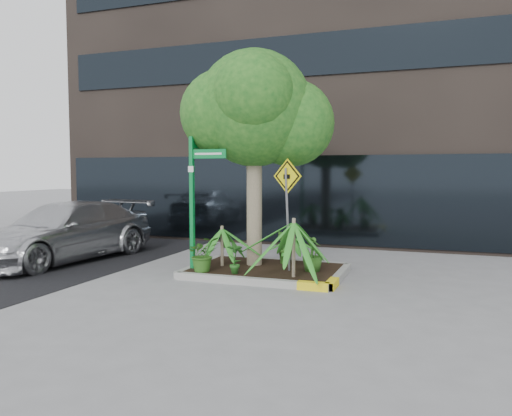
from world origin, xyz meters
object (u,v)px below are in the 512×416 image
(tree, at_px, (254,109))
(parked_car, at_px, (65,231))
(street_sign_post, at_px, (196,190))
(cattle_sign, at_px, (287,195))

(tree, relative_size, parked_car, 0.98)
(street_sign_post, relative_size, cattle_sign, 1.27)
(cattle_sign, bearing_deg, parked_car, -158.76)
(tree, bearing_deg, cattle_sign, -28.52)
(parked_car, bearing_deg, street_sign_post, 0.88)
(tree, distance_m, parked_car, 5.74)
(street_sign_post, height_order, cattle_sign, street_sign_post)
(parked_car, bearing_deg, cattle_sign, 6.12)
(street_sign_post, distance_m, cattle_sign, 1.99)
(tree, bearing_deg, parked_car, -175.94)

